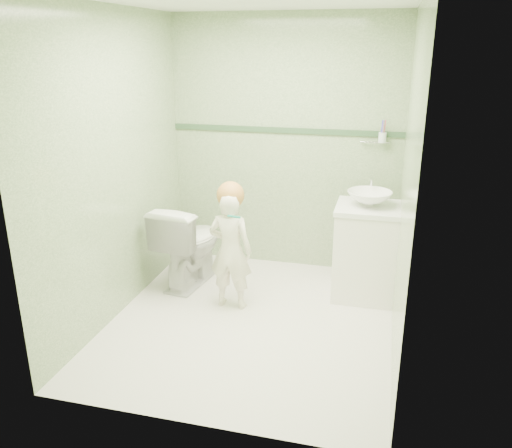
# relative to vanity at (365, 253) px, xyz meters

# --- Properties ---
(ground) EXTENTS (2.50, 2.50, 0.00)m
(ground) POSITION_rel_vanity_xyz_m (-0.84, -0.70, -0.40)
(ground) COLOR white
(ground) RESTS_ON ground
(room_shell) EXTENTS (2.50, 2.54, 2.40)m
(room_shell) POSITION_rel_vanity_xyz_m (-0.84, -0.70, 0.80)
(room_shell) COLOR #82A172
(room_shell) RESTS_ON ground
(trim_stripe) EXTENTS (2.20, 0.02, 0.05)m
(trim_stripe) POSITION_rel_vanity_xyz_m (-0.84, 0.54, 0.95)
(trim_stripe) COLOR #335335
(trim_stripe) RESTS_ON room_shell
(vanity) EXTENTS (0.52, 0.50, 0.80)m
(vanity) POSITION_rel_vanity_xyz_m (0.00, 0.00, 0.00)
(vanity) COLOR white
(vanity) RESTS_ON ground
(counter) EXTENTS (0.54, 0.52, 0.04)m
(counter) POSITION_rel_vanity_xyz_m (0.00, 0.00, 0.41)
(counter) COLOR white
(counter) RESTS_ON vanity
(basin) EXTENTS (0.37, 0.37, 0.13)m
(basin) POSITION_rel_vanity_xyz_m (0.00, 0.00, 0.49)
(basin) COLOR white
(basin) RESTS_ON counter
(faucet) EXTENTS (0.03, 0.13, 0.18)m
(faucet) POSITION_rel_vanity_xyz_m (0.00, 0.19, 0.57)
(faucet) COLOR silver
(faucet) RESTS_ON counter
(cup_holder) EXTENTS (0.26, 0.07, 0.21)m
(cup_holder) POSITION_rel_vanity_xyz_m (0.05, 0.48, 0.93)
(cup_holder) COLOR silver
(cup_holder) RESTS_ON room_shell
(toilet) EXTENTS (0.53, 0.81, 0.77)m
(toilet) POSITION_rel_vanity_xyz_m (-1.58, -0.13, -0.01)
(toilet) COLOR white
(toilet) RESTS_ON ground
(toddler) EXTENTS (0.38, 0.26, 1.01)m
(toddler) POSITION_rel_vanity_xyz_m (-1.08, -0.48, 0.10)
(toddler) COLOR white
(toddler) RESTS_ON ground
(hair_cap) EXTENTS (0.22, 0.22, 0.22)m
(hair_cap) POSITION_rel_vanity_xyz_m (-1.08, -0.45, 0.57)
(hair_cap) COLOR #BE7F39
(hair_cap) RESTS_ON toddler
(teal_toothbrush) EXTENTS (0.11, 0.13, 0.08)m
(teal_toothbrush) POSITION_rel_vanity_xyz_m (-1.01, -0.60, 0.45)
(teal_toothbrush) COLOR #179280
(teal_toothbrush) RESTS_ON toddler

